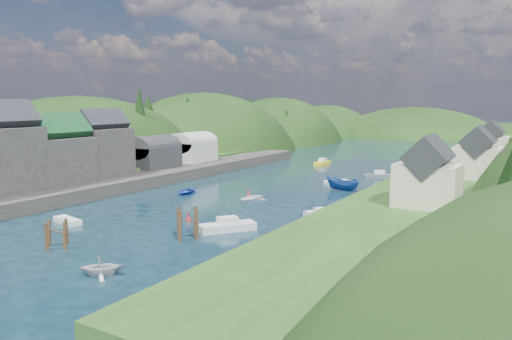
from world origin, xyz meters
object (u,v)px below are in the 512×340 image
Objects in this scene: piling_cluster_far at (188,226)px; channel_buoy_near at (189,217)px; piling_cluster_near at (57,237)px; channel_buoy_far at (248,194)px.

piling_cluster_far reaches higher than channel_buoy_near.
piling_cluster_near is 32.18m from channel_buoy_far.
channel_buoy_near is 1.00× the size of channel_buoy_far.
channel_buoy_near is at bearing -84.28° from channel_buoy_far.
piling_cluster_near reaches higher than channel_buoy_far.
piling_cluster_far reaches higher than channel_buoy_far.
piling_cluster_far is at bearing -73.93° from channel_buoy_far.
channel_buoy_near is 16.54m from channel_buoy_far.
piling_cluster_far is 7.97m from channel_buoy_near.
piling_cluster_near is 3.02× the size of channel_buoy_near.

